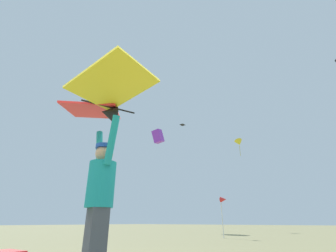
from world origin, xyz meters
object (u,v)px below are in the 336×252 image
(kite_flyer_person, at_px, (100,198))
(held_stunt_kite, at_px, (103,102))
(distant_kite_purple_overhead_distant, at_px, (158,136))
(distant_kite_black_far_center, at_px, (183,125))
(marker_flag, at_px, (223,202))
(distant_kite_yellow_high_right, at_px, (239,143))

(kite_flyer_person, relative_size, held_stunt_kite, 0.98)
(kite_flyer_person, bearing_deg, distant_kite_purple_overhead_distant, 129.19)
(held_stunt_kite, xyz_separation_m, distant_kite_black_far_center, (-11.56, 18.40, 8.65))
(marker_flag, bearing_deg, distant_kite_black_far_center, 132.61)
(held_stunt_kite, height_order, distant_kite_yellow_high_right, distant_kite_yellow_high_right)
(distant_kite_yellow_high_right, relative_size, marker_flag, 1.69)
(kite_flyer_person, height_order, held_stunt_kite, held_stunt_kite)
(distant_kite_black_far_center, relative_size, marker_flag, 0.42)
(held_stunt_kite, bearing_deg, kite_flyer_person, 70.79)
(held_stunt_kite, bearing_deg, distant_kite_yellow_high_right, 108.39)
(distant_kite_black_far_center, xyz_separation_m, distant_kite_purple_overhead_distant, (0.63, -4.87, -2.91))
(kite_flyer_person, relative_size, distant_kite_purple_overhead_distant, 1.37)
(distant_kite_black_far_center, xyz_separation_m, marker_flag, (9.08, -9.87, -9.39))
(distant_kite_purple_overhead_distant, xyz_separation_m, marker_flag, (8.45, -5.00, -6.47))
(kite_flyer_person, distance_m, distant_kite_yellow_high_right, 37.21)
(kite_flyer_person, xyz_separation_m, distant_kite_black_far_center, (-11.59, 18.31, 9.95))
(kite_flyer_person, distance_m, marker_flag, 8.82)
(distant_kite_purple_overhead_distant, distance_m, marker_flag, 11.76)
(held_stunt_kite, relative_size, distant_kite_black_far_center, 2.72)
(held_stunt_kite, relative_size, distant_kite_purple_overhead_distant, 1.41)
(distant_kite_black_far_center, relative_size, distant_kite_purple_overhead_distant, 0.52)
(held_stunt_kite, bearing_deg, distant_kite_purple_overhead_distant, 128.93)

